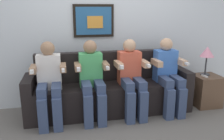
{
  "coord_description": "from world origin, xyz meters",
  "views": [
    {
      "loc": [
        -0.66,
        -2.92,
        1.54
      ],
      "look_at": [
        0.0,
        0.15,
        0.7
      ],
      "focal_mm": 37.14,
      "sensor_mm": 36.0,
      "label": 1
    }
  ],
  "objects_px": {
    "person_left_center": "(92,77)",
    "spare_remote_on_table": "(205,76)",
    "person_leftmost": "(49,80)",
    "person_rightmost": "(168,73)",
    "couch": "(110,92)",
    "side_table_right": "(206,90)",
    "person_right_center": "(131,75)",
    "table_lamp": "(207,53)"
  },
  "relations": [
    {
      "from": "person_leftmost",
      "to": "spare_remote_on_table",
      "type": "xyz_separation_m",
      "value": [
        2.35,
        0.02,
        -0.1
      ]
    },
    {
      "from": "person_leftmost",
      "to": "person_left_center",
      "type": "bearing_deg",
      "value": 0.0
    },
    {
      "from": "couch",
      "to": "person_leftmost",
      "type": "xyz_separation_m",
      "value": [
        -0.86,
        -0.17,
        0.29
      ]
    },
    {
      "from": "person_right_center",
      "to": "spare_remote_on_table",
      "type": "xyz_separation_m",
      "value": [
        1.21,
        0.02,
        -0.1
      ]
    },
    {
      "from": "couch",
      "to": "person_right_center",
      "type": "bearing_deg",
      "value": -30.5
    },
    {
      "from": "person_left_center",
      "to": "person_right_center",
      "type": "height_order",
      "value": "same"
    },
    {
      "from": "person_leftmost",
      "to": "spare_remote_on_table",
      "type": "distance_m",
      "value": 2.36
    },
    {
      "from": "couch",
      "to": "person_leftmost",
      "type": "height_order",
      "value": "person_leftmost"
    },
    {
      "from": "spare_remote_on_table",
      "to": "table_lamp",
      "type": "bearing_deg",
      "value": 55.78
    },
    {
      "from": "person_right_center",
      "to": "couch",
      "type": "bearing_deg",
      "value": 149.5
    },
    {
      "from": "person_left_center",
      "to": "person_right_center",
      "type": "distance_m",
      "value": 0.57
    },
    {
      "from": "person_left_center",
      "to": "spare_remote_on_table",
      "type": "xyz_separation_m",
      "value": [
        1.78,
        0.02,
        -0.1
      ]
    },
    {
      "from": "couch",
      "to": "side_table_right",
      "type": "height_order",
      "value": "couch"
    },
    {
      "from": "table_lamp",
      "to": "person_rightmost",
      "type": "bearing_deg",
      "value": -171.24
    },
    {
      "from": "couch",
      "to": "person_leftmost",
      "type": "distance_m",
      "value": 0.92
    },
    {
      "from": "couch",
      "to": "person_rightmost",
      "type": "distance_m",
      "value": 0.92
    },
    {
      "from": "person_right_center",
      "to": "table_lamp",
      "type": "bearing_deg",
      "value": 4.84
    },
    {
      "from": "table_lamp",
      "to": "person_left_center",
      "type": "bearing_deg",
      "value": -176.67
    },
    {
      "from": "person_left_center",
      "to": "spare_remote_on_table",
      "type": "height_order",
      "value": "person_left_center"
    },
    {
      "from": "person_left_center",
      "to": "side_table_right",
      "type": "xyz_separation_m",
      "value": [
        1.86,
        0.06,
        -0.36
      ]
    },
    {
      "from": "couch",
      "to": "person_left_center",
      "type": "height_order",
      "value": "person_left_center"
    },
    {
      "from": "person_leftmost",
      "to": "couch",
      "type": "bearing_deg",
      "value": 11.1
    },
    {
      "from": "person_right_center",
      "to": "spare_remote_on_table",
      "type": "bearing_deg",
      "value": 0.9
    },
    {
      "from": "person_left_center",
      "to": "person_rightmost",
      "type": "relative_size",
      "value": 1.0
    },
    {
      "from": "person_rightmost",
      "to": "table_lamp",
      "type": "distance_m",
      "value": 0.75
    },
    {
      "from": "person_rightmost",
      "to": "table_lamp",
      "type": "bearing_deg",
      "value": 8.76
    },
    {
      "from": "couch",
      "to": "table_lamp",
      "type": "xyz_separation_m",
      "value": [
        1.55,
        -0.06,
        0.55
      ]
    },
    {
      "from": "person_right_center",
      "to": "side_table_right",
      "type": "relative_size",
      "value": 2.22
    },
    {
      "from": "person_leftmost",
      "to": "person_right_center",
      "type": "relative_size",
      "value": 1.0
    },
    {
      "from": "person_right_center",
      "to": "person_rightmost",
      "type": "relative_size",
      "value": 1.0
    },
    {
      "from": "person_rightmost",
      "to": "table_lamp",
      "type": "height_order",
      "value": "person_rightmost"
    },
    {
      "from": "couch",
      "to": "side_table_right",
      "type": "xyz_separation_m",
      "value": [
        1.57,
        -0.11,
        -0.06
      ]
    },
    {
      "from": "person_rightmost",
      "to": "spare_remote_on_table",
      "type": "xyz_separation_m",
      "value": [
        0.63,
        0.02,
        -0.1
      ]
    },
    {
      "from": "person_left_center",
      "to": "side_table_right",
      "type": "relative_size",
      "value": 2.22
    },
    {
      "from": "person_leftmost",
      "to": "table_lamp",
      "type": "xyz_separation_m",
      "value": [
        2.41,
        0.11,
        0.25
      ]
    },
    {
      "from": "person_leftmost",
      "to": "person_rightmost",
      "type": "relative_size",
      "value": 1.0
    },
    {
      "from": "person_rightmost",
      "to": "spare_remote_on_table",
      "type": "relative_size",
      "value": 8.54
    },
    {
      "from": "person_rightmost",
      "to": "table_lamp",
      "type": "xyz_separation_m",
      "value": [
        0.69,
        0.11,
        0.25
      ]
    },
    {
      "from": "side_table_right",
      "to": "person_right_center",
      "type": "bearing_deg",
      "value": -177.26
    },
    {
      "from": "person_left_center",
      "to": "table_lamp",
      "type": "xyz_separation_m",
      "value": [
        1.84,
        0.11,
        0.25
      ]
    },
    {
      "from": "person_left_center",
      "to": "person_right_center",
      "type": "relative_size",
      "value": 1.0
    },
    {
      "from": "couch",
      "to": "spare_remote_on_table",
      "type": "distance_m",
      "value": 1.51
    }
  ]
}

